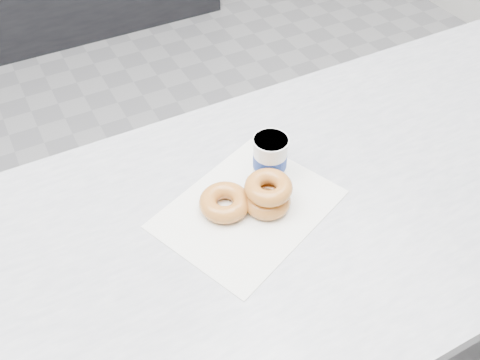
{
  "coord_description": "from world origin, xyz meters",
  "views": [
    {
      "loc": [
        -0.22,
        -1.18,
        1.7
      ],
      "look_at": [
        0.13,
        -0.53,
        0.95
      ],
      "focal_mm": 40.0,
      "sensor_mm": 36.0,
      "label": 1
    }
  ],
  "objects_px": {
    "donut_single": "(225,202)",
    "donut_stack": "(268,194)",
    "counter": "(207,359)",
    "coffee_cup": "(270,158)"
  },
  "relations": [
    {
      "from": "counter",
      "to": "coffee_cup",
      "type": "xyz_separation_m",
      "value": [
        0.22,
        0.1,
        0.5
      ]
    },
    {
      "from": "counter",
      "to": "coffee_cup",
      "type": "distance_m",
      "value": 0.55
    },
    {
      "from": "donut_single",
      "to": "donut_stack",
      "type": "xyz_separation_m",
      "value": [
        0.08,
        -0.03,
        0.02
      ]
    },
    {
      "from": "counter",
      "to": "donut_single",
      "type": "bearing_deg",
      "value": 33.36
    },
    {
      "from": "donut_single",
      "to": "coffee_cup",
      "type": "bearing_deg",
      "value": 18.16
    },
    {
      "from": "coffee_cup",
      "to": "donut_single",
      "type": "bearing_deg",
      "value": -146.81
    },
    {
      "from": "donut_single",
      "to": "coffee_cup",
      "type": "distance_m",
      "value": 0.14
    },
    {
      "from": "counter",
      "to": "coffee_cup",
      "type": "relative_size",
      "value": 30.53
    },
    {
      "from": "counter",
      "to": "coffee_cup",
      "type": "height_order",
      "value": "coffee_cup"
    },
    {
      "from": "donut_stack",
      "to": "coffee_cup",
      "type": "bearing_deg",
      "value": 57.09
    }
  ]
}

